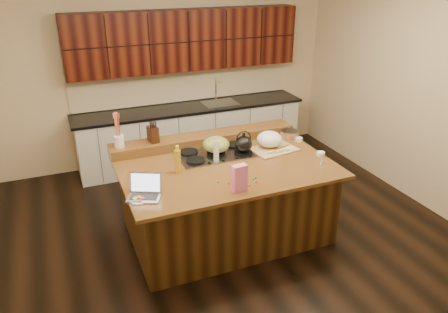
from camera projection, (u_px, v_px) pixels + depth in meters
name	position (u px, v px, depth m)	size (l,w,h in m)	color
room	(226.00, 129.00, 4.81)	(5.52, 5.02, 2.72)	black
island	(226.00, 199.00, 5.18)	(2.40, 1.60, 0.92)	black
back_ledge	(205.00, 139.00, 5.56)	(2.40, 0.30, 0.12)	black
cooktop	(216.00, 154.00, 5.24)	(0.92, 0.52, 0.05)	gray
back_counter	(190.00, 103.00, 6.95)	(3.70, 0.66, 2.40)	silver
kettle	(243.00, 144.00, 5.18)	(0.22, 0.22, 0.19)	black
green_bowl	(216.00, 144.00, 5.19)	(0.32, 0.32, 0.18)	olive
laptop	(145.00, 190.00, 4.30)	(0.39, 0.36, 0.22)	#B7B7BC
oil_bottle	(178.00, 161.00, 4.74)	(0.07, 0.07, 0.27)	gold
vinegar_bottle	(216.00, 151.00, 5.02)	(0.06, 0.06, 0.25)	silver
wooden_tray	(270.00, 141.00, 5.37)	(0.59, 0.47, 0.22)	tan
ramekin_a	(289.00, 150.00, 5.32)	(0.10, 0.10, 0.04)	white
ramekin_b	(321.00, 154.00, 5.21)	(0.10, 0.10, 0.04)	white
ramekin_c	(298.00, 139.00, 5.64)	(0.10, 0.10, 0.04)	white
strainer_bowl	(289.00, 135.00, 5.71)	(0.24, 0.24, 0.09)	#996B3F
kitchen_timer	(322.00, 161.00, 5.00)	(0.08, 0.08, 0.07)	silver
pink_bag	(239.00, 178.00, 4.37)	(0.15, 0.08, 0.28)	pink
candy_plate	(139.00, 200.00, 4.24)	(0.18, 0.18, 0.01)	white
package_box	(138.00, 183.00, 4.43)	(0.09, 0.06, 0.13)	gold
utensil_crock	(119.00, 141.00, 5.13)	(0.12, 0.12, 0.14)	white
knife_block	(153.00, 134.00, 5.26)	(0.10, 0.16, 0.19)	black
gumdrop_0	(239.00, 180.00, 4.61)	(0.02, 0.02, 0.02)	red
gumdrop_1	(240.00, 184.00, 4.53)	(0.02, 0.02, 0.02)	#198C26
gumdrop_2	(235.00, 183.00, 4.55)	(0.02, 0.02, 0.02)	red
gumdrop_3	(242.00, 184.00, 4.54)	(0.02, 0.02, 0.02)	#198C26
gumdrop_4	(250.00, 186.00, 4.50)	(0.02, 0.02, 0.02)	red
gumdrop_5	(235.00, 181.00, 4.60)	(0.02, 0.02, 0.02)	#198C26
gumdrop_6	(229.00, 183.00, 4.56)	(0.02, 0.02, 0.02)	red
gumdrop_7	(256.00, 177.00, 4.68)	(0.02, 0.02, 0.02)	#198C26
gumdrop_8	(256.00, 182.00, 4.57)	(0.02, 0.02, 0.02)	red
gumdrop_9	(218.00, 182.00, 4.57)	(0.02, 0.02, 0.02)	#198C26
gumdrop_10	(234.00, 179.00, 4.63)	(0.02, 0.02, 0.02)	red
gumdrop_11	(254.00, 179.00, 4.64)	(0.02, 0.02, 0.02)	#198C26
gumdrop_12	(240.00, 178.00, 4.66)	(0.02, 0.02, 0.02)	red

